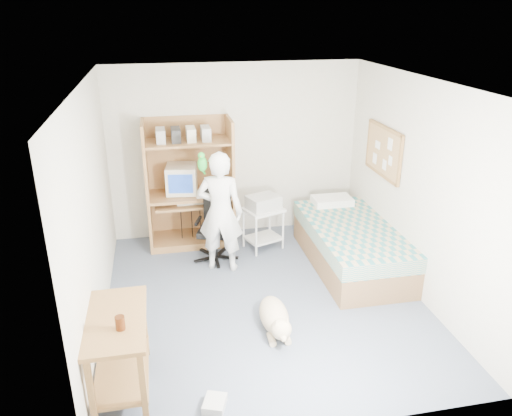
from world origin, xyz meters
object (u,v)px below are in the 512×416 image
Objects in this scene: bed at (351,244)px; office_chair at (216,235)px; printer_cart at (263,222)px; person at (220,212)px; side_desk at (119,343)px; dog at (275,317)px; computer_hutch at (190,188)px.

office_chair reaches higher than bed.
bed is 1.25m from printer_cart.
printer_cart is at bearing -126.24° from person.
side_desk reaches higher than dog.
bed is 2.12× the size of office_chair.
dog is (0.37, -1.46, -0.64)m from person.
dog is 1.96m from printer_cart.
printer_cart is (-1.03, 0.71, 0.11)m from bed.
dog is (-1.31, -1.22, -0.14)m from bed.
side_desk reaches higher than printer_cart.
computer_hutch is at bearing 150.71° from bed.
person is at bearing -70.15° from computer_hutch.
person reaches higher than dog.
computer_hutch is 1.89× the size of office_chair.
office_chair is 1.02× the size of dog.
printer_cart reaches higher than dog.
computer_hutch is 1.14m from printer_cart.
computer_hutch is 0.89× the size of bed.
office_chair is at bearing 162.44° from bed.
side_desk is 1.64× the size of printer_cart.
dog is at bearing -118.71° from printer_cart.
bed is at bearing -29.29° from computer_hutch.
side_desk is at bearing -146.15° from printer_cart.
bed reaches higher than printer_cart.
computer_hutch reaches higher than office_chair.
printer_cart is (0.97, -0.42, -0.42)m from computer_hutch.
person is at bearing -65.01° from office_chair.
office_chair is at bearing -65.01° from person.
office_chair is 0.54m from person.
computer_hutch reaches higher than person.
computer_hutch is at bearing 136.52° from printer_cart.
person is 2.58× the size of printer_cart.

